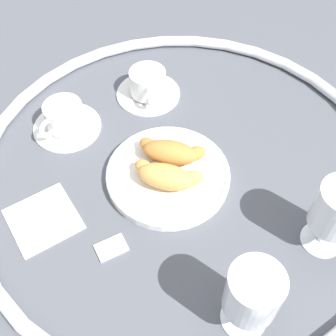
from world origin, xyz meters
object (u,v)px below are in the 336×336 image
croissant_small (171,152)px  juice_glass_right (252,295)px  folded_napkin (43,219)px  croissant_large (166,176)px  coffee_cup_near (65,119)px  pastry_plate (168,175)px  sugar_packet (111,247)px  coffee_cup_far (148,86)px

croissant_small → juice_glass_right: (0.08, -0.30, 0.05)m
croissant_small → folded_napkin: croissant_small is taller
croissant_large → folded_napkin: (-0.22, -0.04, -0.04)m
croissant_large → coffee_cup_near: same height
pastry_plate → juice_glass_right: size_ratio=1.62×
croissant_small → sugar_packet: 0.20m
croissant_small → coffee_cup_near: 0.23m
croissant_large → croissant_small: (0.01, 0.05, 0.00)m
croissant_small → folded_napkin: size_ratio=1.18×
sugar_packet → folded_napkin: sugar_packet is taller
coffee_cup_near → coffee_cup_far: (0.17, 0.08, 0.00)m
croissant_large → croissant_small: size_ratio=0.98×
coffee_cup_near → folded_napkin: coffee_cup_near is taller
coffee_cup_near → folded_napkin: (-0.03, -0.21, -0.02)m
croissant_large → pastry_plate: bearing=77.0°
pastry_plate → croissant_large: size_ratio=1.77×
sugar_packet → croissant_small: bearing=33.3°
coffee_cup_far → sugar_packet: bearing=-103.8°
coffee_cup_far → coffee_cup_near: bearing=-154.8°
croissant_large → coffee_cup_near: size_ratio=0.94×
croissant_large → juice_glass_right: 0.27m
pastry_plate → juice_glass_right: 0.29m
folded_napkin → croissant_small: bearing=22.8°
juice_glass_right → sugar_packet: (-0.19, 0.13, -0.09)m
croissant_large → sugar_packet: 0.15m
coffee_cup_far → juice_glass_right: size_ratio=0.97×
pastry_plate → juice_glass_right: juice_glass_right is taller
coffee_cup_far → croissant_large: bearing=-86.8°
coffee_cup_near → juice_glass_right: 0.50m
folded_napkin → juice_glass_right: bearing=-33.3°
croissant_small → coffee_cup_far: bearing=97.9°
croissant_large → folded_napkin: croissant_large is taller
croissant_large → coffee_cup_near: bearing=137.6°
pastry_plate → folded_napkin: bearing=-163.3°
sugar_packet → folded_napkin: (-0.11, 0.07, -0.00)m
croissant_large → sugar_packet: croissant_large is taller
pastry_plate → croissant_small: bearing=75.6°
juice_glass_right → croissant_large: bearing=110.2°
croissant_large → coffee_cup_far: size_ratio=0.94×
croissant_small → juice_glass_right: size_ratio=0.93×
coffee_cup_far → croissant_small: bearing=-82.1°
pastry_plate → coffee_cup_far: 0.23m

